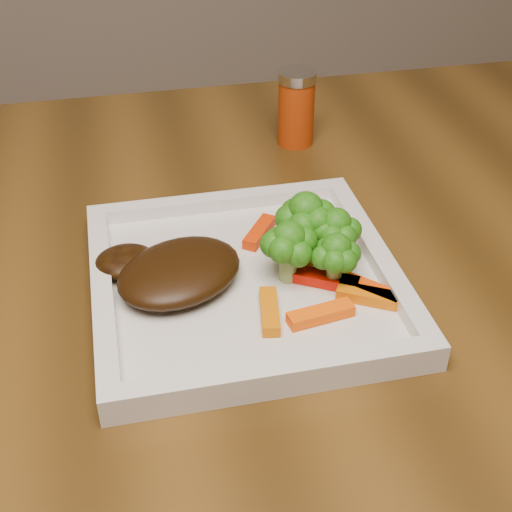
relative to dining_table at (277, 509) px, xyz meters
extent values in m
cube|color=silver|center=(-0.04, -0.02, 0.38)|extent=(0.27, 0.27, 0.01)
ellipsoid|color=black|center=(-0.10, -0.02, 0.40)|extent=(0.15, 0.14, 0.03)
cube|color=#FE5504|center=(0.01, -0.09, 0.39)|extent=(0.06, 0.02, 0.01)
cube|color=#DB6603|center=(0.06, -0.07, 0.39)|extent=(0.06, 0.04, 0.01)
cube|color=#D26903|center=(-0.03, -0.07, 0.39)|extent=(0.02, 0.06, 0.01)
cube|color=#EE3703|center=(0.05, 0.03, 0.39)|extent=(0.06, 0.02, 0.01)
cube|color=red|center=(-0.01, 0.04, 0.39)|extent=(0.04, 0.05, 0.01)
cube|color=red|center=(0.03, -0.04, 0.39)|extent=(0.06, 0.04, 0.01)
cube|color=#FF6904|center=(0.02, -0.01, 0.39)|extent=(0.05, 0.05, 0.01)
cylinder|color=#A02F08|center=(0.08, 0.25, 0.42)|extent=(0.04, 0.04, 0.09)
cube|color=#F54003|center=(0.06, -0.06, 0.39)|extent=(0.05, 0.06, 0.01)
camera|label=1|loc=(-0.14, -0.52, 0.78)|focal=50.00mm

